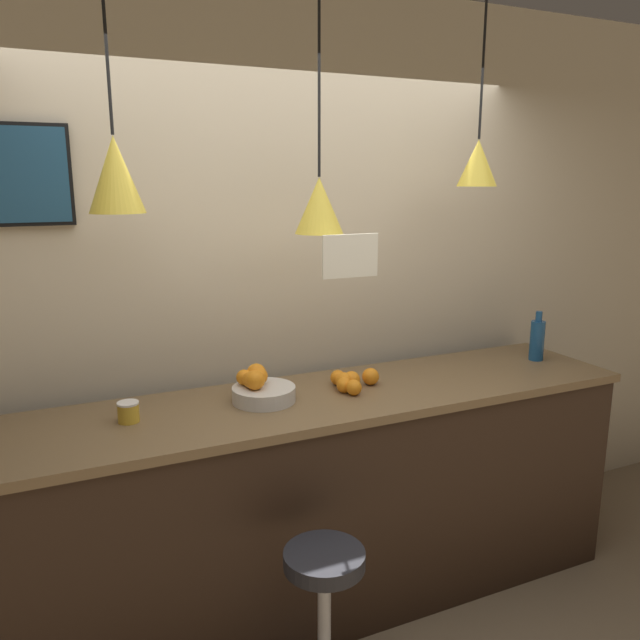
# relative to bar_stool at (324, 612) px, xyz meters

# --- Properties ---
(back_wall) EXTENTS (8.00, 0.06, 2.90)m
(back_wall) POSITION_rel_bar_stool_xyz_m (0.25, 1.02, 1.03)
(back_wall) COLOR beige
(back_wall) RESTS_ON ground_plane
(service_counter) EXTENTS (3.01, 0.67, 1.05)m
(service_counter) POSITION_rel_bar_stool_xyz_m (0.25, 0.58, 0.11)
(service_counter) COLOR black
(service_counter) RESTS_ON ground_plane
(bar_stool) EXTENTS (0.39, 0.39, 0.67)m
(bar_stool) POSITION_rel_bar_stool_xyz_m (0.00, 0.00, 0.00)
(bar_stool) COLOR #B7B7BC
(bar_stool) RESTS_ON ground_plane
(fruit_bowl) EXTENTS (0.28, 0.28, 0.15)m
(fruit_bowl) POSITION_rel_bar_stool_xyz_m (-0.02, 0.62, 0.69)
(fruit_bowl) COLOR beige
(fruit_bowl) RESTS_ON service_counter
(orange_pile) EXTENTS (0.24, 0.23, 0.08)m
(orange_pile) POSITION_rel_bar_stool_xyz_m (0.42, 0.60, 0.67)
(orange_pile) COLOR orange
(orange_pile) RESTS_ON service_counter
(juice_bottle) EXTENTS (0.08, 0.08, 0.27)m
(juice_bottle) POSITION_rel_bar_stool_xyz_m (1.55, 0.61, 0.75)
(juice_bottle) COLOR navy
(juice_bottle) RESTS_ON service_counter
(spread_jar) EXTENTS (0.09, 0.09, 0.08)m
(spread_jar) POSITION_rel_bar_stool_xyz_m (-0.58, 0.61, 0.68)
(spread_jar) COLOR gold
(spread_jar) RESTS_ON service_counter
(pendant_lamp_left) EXTENTS (0.21, 0.21, 0.92)m
(pendant_lamp_left) POSITION_rel_bar_stool_xyz_m (-0.57, 0.58, 1.61)
(pendant_lamp_left) COLOR black
(pendant_lamp_middle) EXTENTS (0.21, 0.21, 1.02)m
(pendant_lamp_middle) POSITION_rel_bar_stool_xyz_m (0.25, 0.58, 1.48)
(pendant_lamp_middle) COLOR black
(pendant_lamp_right) EXTENTS (0.19, 0.19, 0.83)m
(pendant_lamp_right) POSITION_rel_bar_stool_xyz_m (1.06, 0.58, 1.67)
(pendant_lamp_right) COLOR black
(hanging_menu_board) EXTENTS (0.24, 0.01, 0.17)m
(hanging_menu_board) POSITION_rel_bar_stool_xyz_m (0.26, 0.32, 1.29)
(hanging_menu_board) COLOR white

